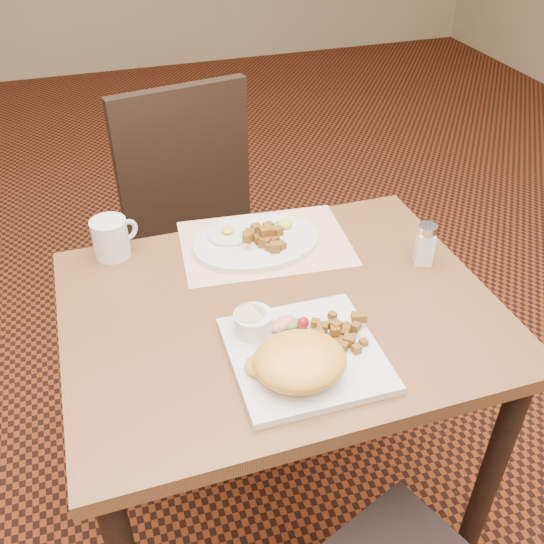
{
  "coord_description": "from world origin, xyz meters",
  "views": [
    {
      "loc": [
        -0.32,
        -0.93,
        1.57
      ],
      "look_at": [
        -0.01,
        0.03,
        0.82
      ],
      "focal_mm": 40.0,
      "sensor_mm": 36.0,
      "label": 1
    }
  ],
  "objects_px": {
    "chair_far": "(203,234)",
    "coffee_mug": "(111,238)",
    "plate_square": "(305,354)",
    "plate_oval": "(257,243)",
    "salt_shaker": "(425,244)",
    "table": "(280,344)"
  },
  "relations": [
    {
      "from": "chair_far",
      "to": "salt_shaker",
      "type": "bearing_deg",
      "value": 113.85
    },
    {
      "from": "chair_far",
      "to": "plate_oval",
      "type": "bearing_deg",
      "value": 87.36
    },
    {
      "from": "plate_square",
      "to": "plate_oval",
      "type": "xyz_separation_m",
      "value": [
        0.02,
        0.39,
        0.0
      ]
    },
    {
      "from": "salt_shaker",
      "to": "coffee_mug",
      "type": "relative_size",
      "value": 0.91
    },
    {
      "from": "table",
      "to": "plate_oval",
      "type": "xyz_separation_m",
      "value": [
        0.02,
        0.23,
        0.12
      ]
    },
    {
      "from": "plate_square",
      "to": "salt_shaker",
      "type": "relative_size",
      "value": 2.8
    },
    {
      "from": "chair_far",
      "to": "salt_shaker",
      "type": "relative_size",
      "value": 9.7
    },
    {
      "from": "plate_oval",
      "to": "salt_shaker",
      "type": "xyz_separation_m",
      "value": [
        0.35,
        -0.18,
        0.04
      ]
    },
    {
      "from": "table",
      "to": "salt_shaker",
      "type": "bearing_deg",
      "value": 7.58
    },
    {
      "from": "plate_square",
      "to": "plate_oval",
      "type": "distance_m",
      "value": 0.39
    },
    {
      "from": "plate_square",
      "to": "chair_far",
      "type": "bearing_deg",
      "value": 92.22
    },
    {
      "from": "chair_far",
      "to": "plate_oval",
      "type": "distance_m",
      "value": 0.47
    },
    {
      "from": "table",
      "to": "salt_shaker",
      "type": "relative_size",
      "value": 9.0
    },
    {
      "from": "table",
      "to": "coffee_mug",
      "type": "xyz_separation_m",
      "value": [
        -0.31,
        0.3,
        0.16
      ]
    },
    {
      "from": "plate_square",
      "to": "plate_oval",
      "type": "bearing_deg",
      "value": 86.81
    },
    {
      "from": "chair_far",
      "to": "plate_square",
      "type": "height_order",
      "value": "chair_far"
    },
    {
      "from": "chair_far",
      "to": "plate_square",
      "type": "xyz_separation_m",
      "value": [
        0.03,
        -0.8,
        0.22
      ]
    },
    {
      "from": "plate_oval",
      "to": "salt_shaker",
      "type": "relative_size",
      "value": 3.05
    },
    {
      "from": "table",
      "to": "chair_far",
      "type": "distance_m",
      "value": 0.65
    },
    {
      "from": "plate_oval",
      "to": "salt_shaker",
      "type": "height_order",
      "value": "salt_shaker"
    },
    {
      "from": "salt_shaker",
      "to": "chair_far",
      "type": "bearing_deg",
      "value": 123.73
    },
    {
      "from": "chair_far",
      "to": "coffee_mug",
      "type": "relative_size",
      "value": 8.83
    }
  ]
}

